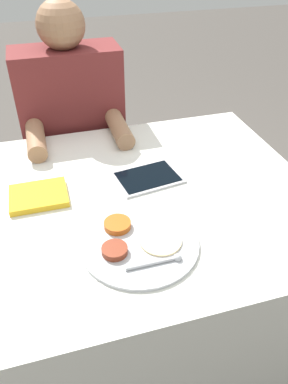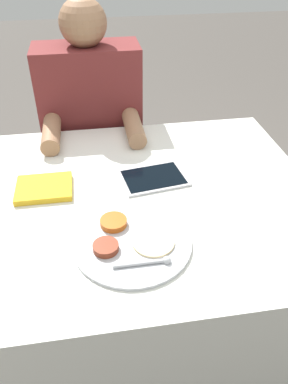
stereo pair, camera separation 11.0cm
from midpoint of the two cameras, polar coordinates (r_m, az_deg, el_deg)
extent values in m
plane|color=#4C4742|center=(1.73, -2.60, -20.10)|extent=(12.00, 12.00, 0.00)
cube|color=silver|center=(1.44, -3.01, -12.15)|extent=(1.14, 0.95, 0.73)
cylinder|color=#B7BABF|center=(1.02, -3.82, -7.86)|extent=(0.32, 0.32, 0.01)
cylinder|color=#B75114|center=(1.06, -7.06, -5.08)|extent=(0.08, 0.08, 0.02)
cylinder|color=maroon|center=(0.99, -7.72, -8.92)|extent=(0.07, 0.07, 0.02)
cylinder|color=beige|center=(1.01, -0.49, -7.55)|extent=(0.11, 0.11, 0.01)
cylinder|color=#B7BABF|center=(0.95, -2.14, -10.97)|extent=(0.14, 0.01, 0.01)
sphere|color=#B7BABF|center=(0.97, 1.87, -10.13)|extent=(0.02, 0.02, 0.02)
cube|color=silver|center=(1.23, -18.21, -0.87)|extent=(0.17, 0.14, 0.01)
cube|color=gold|center=(1.23, -18.26, -0.65)|extent=(0.18, 0.14, 0.02)
cube|color=#B7B7BC|center=(1.26, -1.93, 2.12)|extent=(0.24, 0.18, 0.01)
cube|color=black|center=(1.25, -1.94, 2.29)|extent=(0.21, 0.16, 0.00)
cube|color=black|center=(1.97, -10.74, -2.71)|extent=(0.39, 0.22, 0.44)
cube|color=maroon|center=(1.69, -12.74, 10.90)|extent=(0.43, 0.20, 0.59)
sphere|color=#936B4C|center=(1.57, -14.74, 23.40)|extent=(0.18, 0.18, 0.18)
cylinder|color=#936B4C|center=(1.50, -18.23, 7.67)|extent=(0.07, 0.25, 0.07)
cylinder|color=#936B4C|center=(1.51, -5.97, 9.66)|extent=(0.07, 0.25, 0.07)
camera|label=1|loc=(0.05, -92.86, -2.15)|focal=35.00mm
camera|label=2|loc=(0.05, 87.14, 2.15)|focal=35.00mm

